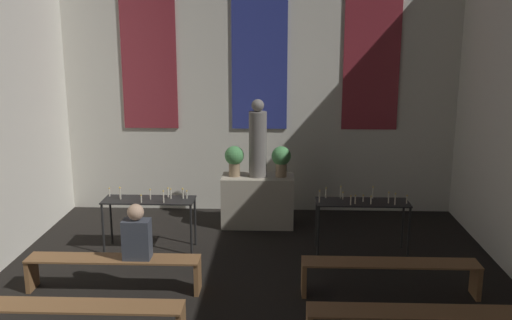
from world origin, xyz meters
The scene contains 11 objects.
wall_back centered at (0.00, 9.32, 2.54)m, with size 7.59×0.16×5.03m.
altar centered at (0.00, 8.35, 0.45)m, with size 1.27×0.62×0.91m.
statue centered at (0.00, 8.35, 1.54)m, with size 0.31×0.31×1.37m.
flower_vase_left centered at (-0.41, 8.35, 1.23)m, with size 0.34×0.34×0.54m.
flower_vase_right centered at (0.41, 8.35, 1.23)m, with size 0.34×0.34×0.54m.
candle_rack_left centered at (-1.67, 7.12, 0.74)m, with size 1.44×0.49×1.03m.
candle_rack_right centered at (1.67, 7.12, 0.74)m, with size 1.44×0.49×1.04m.
pew_third_left centered at (-1.84, 4.31, 0.35)m, with size 2.32×0.36×0.47m.
pew_back_left centered at (-1.84, 5.64, 0.35)m, with size 2.32×0.36×0.47m.
pew_back_right centered at (1.84, 5.64, 0.35)m, with size 2.32×0.36×0.47m.
person_seated centered at (-1.51, 5.64, 0.81)m, with size 0.36×0.24×0.75m.
Camera 1 is at (0.34, -1.40, 3.45)m, focal length 40.00 mm.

